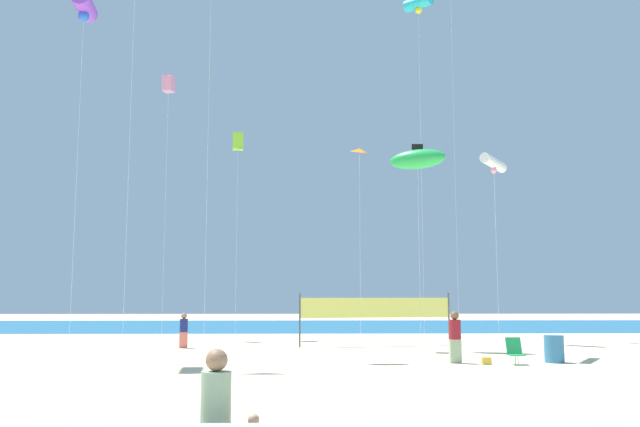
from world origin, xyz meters
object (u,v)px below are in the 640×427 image
beach_handbag (487,361)px  kite_green_inflatable (418,159)px  volleyball_net (376,310)px  kite_white_tube (494,164)px  kite_violet_tube (84,6)px  kite_pink_box (169,85)px  folding_beach_chair (515,350)px  beachgoer_navy_shirt (184,329)px  kite_lime_box (238,142)px  mother_figure (216,412)px  kite_orange_diamond (360,152)px  trash_barrel (554,349)px  kite_cyan_tube (418,4)px  beachgoer_maroon_shirt (455,335)px

beach_handbag → kite_green_inflatable: size_ratio=0.03×
volleyball_net → kite_white_tube: kite_white_tube is taller
volleyball_net → kite_violet_tube: (-11.59, -6.60, 11.48)m
kite_pink_box → folding_beach_chair: bearing=-42.7°
beachgoer_navy_shirt → kite_lime_box: size_ratio=0.14×
mother_figure → beachgoer_navy_shirt: mother_figure is taller
volleyball_net → kite_white_tube: 8.81m
beach_handbag → kite_violet_tube: (-14.45, 1.43, 12.99)m
folding_beach_chair → kite_violet_tube: bearing=-172.7°
kite_violet_tube → volleyball_net: bearing=29.7°
kite_violet_tube → kite_lime_box: kite_violet_tube is taller
kite_violet_tube → kite_white_tube: size_ratio=1.77×
folding_beach_chair → kite_orange_diamond: kite_orange_diamond is taller
kite_orange_diamond → kite_white_tube: bearing=-34.8°
folding_beach_chair → kite_orange_diamond: 11.30m
trash_barrel → kite_white_tube: size_ratio=0.12×
kite_violet_tube → kite_pink_box: bearing=87.1°
volleyball_net → beachgoer_navy_shirt: bearing=-173.6°
kite_violet_tube → folding_beach_chair: bearing=-5.2°
folding_beach_chair → kite_violet_tube: 20.00m
volleyball_net → mother_figure: bearing=-101.1°
kite_lime_box → kite_white_tube: 15.72m
kite_orange_diamond → kite_pink_box: bearing=143.7°
beach_handbag → kite_cyan_tube: (-0.02, 11.69, 17.85)m
trash_barrel → kite_pink_box: kite_pink_box is taller
beachgoer_maroon_shirt → kite_green_inflatable: (-0.25, 5.49, 7.29)m
kite_white_tube → kite_green_inflatable: bearing=128.0°
kite_white_tube → beach_handbag: bearing=-114.1°
volleyball_net → kite_white_tube: (4.13, -5.20, 5.80)m
beachgoer_navy_shirt → kite_lime_box: 11.88m
mother_figure → beach_handbag: (7.19, 14.06, -0.77)m
kite_orange_diamond → kite_white_tube: (4.98, -3.46, -1.20)m
beach_handbag → kite_green_inflatable: kite_green_inflatable is taller
mother_figure → kite_green_inflatable: (6.00, 20.03, 7.34)m
mother_figure → folding_beach_chair: mother_figure is taller
volleyball_net → kite_green_inflatable: kite_green_inflatable is taller
beachgoer_navy_shirt → folding_beach_chair: beachgoer_navy_shirt is taller
kite_violet_tube → kite_lime_box: (4.59, 12.02, -2.41)m
mother_figure → beachgoer_maroon_shirt: beachgoer_maroon_shirt is taller
mother_figure → trash_barrel: bearing=81.6°
kite_lime_box → mother_figure: bearing=-84.5°
mother_figure → kite_green_inflatable: kite_green_inflatable is taller
volleyball_net → kite_orange_diamond: bearing=-116.1°
beachgoer_navy_shirt → kite_orange_diamond: 11.01m
mother_figure → kite_lime_box: bearing=120.7°
kite_pink_box → kite_white_tube: 19.74m
volleyball_net → kite_orange_diamond: (-0.85, -1.74, 7.00)m
beach_handbag → kite_green_inflatable: (-1.19, 5.98, 8.11)m
mother_figure → beach_handbag: 15.81m
beachgoer_navy_shirt → beach_handbag: size_ratio=5.06×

